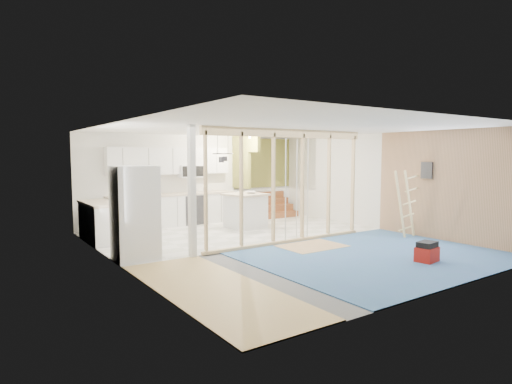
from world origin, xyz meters
TOP-DOWN VIEW (x-y plane):
  - room at (0.00, 0.00)m, footprint 7.01×8.01m
  - floor_overlays at (0.07, 0.06)m, footprint 7.00×8.00m
  - stud_frame at (-0.22, -0.00)m, footprint 4.66×0.14m
  - base_cabinets at (-1.61, 3.36)m, footprint 4.45×2.24m
  - upper_cabinets at (-0.84, 3.82)m, footprint 3.60×0.41m
  - green_partition at (2.04, 3.66)m, footprint 2.25×1.51m
  - pot_rack at (-0.31, 1.89)m, footprint 0.52×0.52m
  - sheathing_panel at (3.48, -2.00)m, footprint 0.02×4.00m
  - electrical_panel at (3.43, -1.40)m, footprint 0.04×0.30m
  - ceiling_light at (1.40, 3.00)m, footprint 0.32×0.32m
  - fridge at (-3.08, 0.45)m, footprint 0.82×0.79m
  - island at (0.60, 2.24)m, footprint 1.11×1.11m
  - bowl at (0.72, 2.15)m, footprint 0.34×0.34m
  - soap_bottle_a at (-1.54, 3.78)m, footprint 0.13×0.13m
  - soap_bottle_b at (0.11, 3.68)m, footprint 0.10×0.10m
  - toolbox at (1.37, -2.84)m, footprint 0.46×0.37m
  - ladder at (3.09, -1.10)m, footprint 0.88×0.11m

SIDE VIEW (x-z plane):
  - floor_overlays at x=0.07m, z-range 0.00..0.02m
  - toolbox at x=1.37m, z-range -0.01..0.39m
  - base_cabinets at x=-1.61m, z-range 0.00..0.93m
  - island at x=0.60m, z-range 0.00..0.96m
  - ladder at x=3.09m, z-range 0.02..1.65m
  - fridge at x=-3.08m, z-range 0.00..1.81m
  - green_partition at x=2.04m, z-range -0.36..2.24m
  - bowl at x=0.72m, z-range 0.96..1.03m
  - soap_bottle_b at x=0.11m, z-range 0.93..1.14m
  - soap_bottle_a at x=-1.54m, z-range 0.93..1.20m
  - sheathing_panel at x=3.48m, z-range 0.00..2.60m
  - room at x=0.00m, z-range 0.00..2.61m
  - stud_frame at x=-0.22m, z-range 0.28..2.88m
  - electrical_panel at x=3.43m, z-range 1.45..1.85m
  - upper_cabinets at x=-0.84m, z-range 1.39..2.25m
  - pot_rack at x=-0.31m, z-range 1.64..2.36m
  - ceiling_light at x=1.40m, z-range 2.50..2.58m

